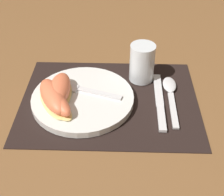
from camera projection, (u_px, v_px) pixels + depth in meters
name	position (u px, v px, depth m)	size (l,w,h in m)	color
ground_plane	(110.00, 101.00, 0.76)	(3.00, 3.00, 0.00)	brown
placemat	(110.00, 100.00, 0.76)	(0.43, 0.32, 0.00)	black
plate	(83.00, 99.00, 0.74)	(0.24, 0.24, 0.02)	white
juice_glass	(142.00, 65.00, 0.79)	(0.06, 0.06, 0.10)	silver
knife	(160.00, 102.00, 0.74)	(0.02, 0.21, 0.01)	silver
spoon	(170.00, 91.00, 0.77)	(0.03, 0.19, 0.01)	silver
fork	(81.00, 90.00, 0.75)	(0.18, 0.08, 0.00)	silver
citrus_wedge_0	(59.00, 91.00, 0.73)	(0.06, 0.13, 0.04)	#F4DB84
citrus_wedge_1	(53.00, 97.00, 0.71)	(0.11, 0.14, 0.04)	#F4DB84
citrus_wedge_2	(56.00, 101.00, 0.70)	(0.11, 0.12, 0.04)	#F4DB84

